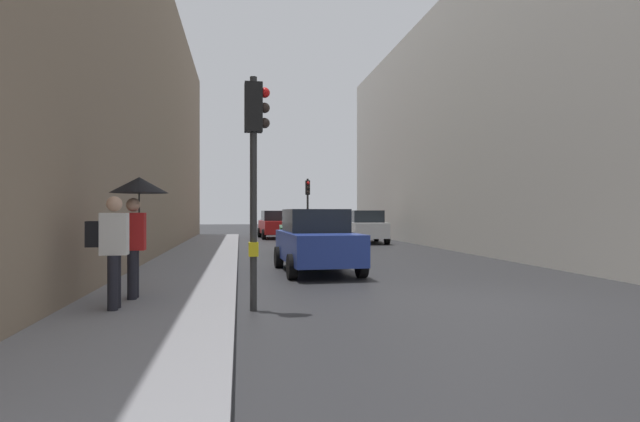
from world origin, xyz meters
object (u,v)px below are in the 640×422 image
Objects in this scene: traffic_light_near_left at (255,150)px; car_white_compact at (365,227)px; pedestrian_with_umbrella at (137,203)px; pedestrian_with_black_backpack at (111,245)px; car_green_estate at (302,232)px; car_red_sedan at (276,225)px; car_silver_hatchback at (274,222)px; traffic_light_far_median at (308,198)px; car_blue_van at (316,241)px.

car_white_compact is at bearing 70.00° from traffic_light_near_left.
pedestrian_with_umbrella reaches higher than pedestrian_with_black_backpack.
car_green_estate and car_red_sedan have the same top height.
car_red_sedan is (-0.34, -6.50, 0.00)m from car_silver_hatchback.
traffic_light_near_left is 0.93× the size of car_white_compact.
car_white_compact is (4.14, -11.99, 0.00)m from car_silver_hatchback.
traffic_light_near_left is at bearing -94.51° from car_silver_hatchback.
car_green_estate is at bearing -99.05° from traffic_light_far_median.
pedestrian_with_black_backpack reaches higher than car_blue_van.
traffic_light_far_median is at bearing 74.07° from pedestrian_with_black_backpack.
car_silver_hatchback is 2.42× the size of pedestrian_with_black_backpack.
traffic_light_far_median reaches higher than car_green_estate.
car_red_sedan is at bearing 79.89° from pedestrian_with_umbrella.
car_silver_hatchback is at bearing 81.34° from pedestrian_with_black_backpack.
car_silver_hatchback is (2.35, 29.82, -1.87)m from traffic_light_near_left.
car_silver_hatchback and car_white_compact have the same top height.
traffic_light_far_median is 9.44m from car_green_estate.
traffic_light_near_left is 2.32m from pedestrian_with_umbrella.
pedestrian_with_black_backpack is at bearing -105.93° from traffic_light_far_median.
pedestrian_with_black_backpack is (-4.46, -11.57, 0.29)m from car_green_estate.
car_red_sedan is at bearing -93.02° from car_silver_hatchback.
pedestrian_with_black_backpack reaches higher than car_silver_hatchback.
car_red_sedan and car_blue_van have the same top height.
pedestrian_with_umbrella is (-4.39, -29.19, 0.96)m from car_silver_hatchback.
car_silver_hatchback is at bearing 109.06° from car_white_compact.
pedestrian_with_black_backpack is at bearing -101.89° from pedestrian_with_umbrella.
traffic_light_near_left is (-3.68, -20.42, 0.24)m from traffic_light_far_median.
car_green_estate is 12.09m from car_red_sedan.
traffic_light_near_left is 19.07m from car_white_compact.
traffic_light_near_left reaches higher than car_blue_van.
traffic_light_near_left is 11.61m from car_green_estate.
pedestrian_with_black_backpack is at bearing -126.34° from car_blue_van.
traffic_light_near_left reaches higher than pedestrian_with_umbrella.
car_green_estate and car_blue_van have the same top height.
traffic_light_far_median reaches higher than car_red_sedan.
car_red_sedan is 1.00× the size of car_white_compact.
traffic_light_near_left is at bearing -100.22° from traffic_light_far_median.
traffic_light_far_median reaches higher than pedestrian_with_umbrella.
car_red_sedan is 24.04m from pedestrian_with_black_backpack.
traffic_light_near_left is 1.86× the size of pedestrian_with_umbrella.
pedestrian_with_umbrella is 1.20m from pedestrian_with_black_backpack.
car_blue_van is (-0.14, -18.07, 0.00)m from car_red_sedan.
pedestrian_with_black_backpack is at bearing -98.66° from car_silver_hatchback.
pedestrian_with_umbrella reaches higher than car_green_estate.
traffic_light_far_median is at bearing 79.78° from traffic_light_near_left.
pedestrian_with_umbrella is at bearing -106.12° from traffic_light_far_median.
car_silver_hatchback is 0.99× the size of car_green_estate.
traffic_light_near_left reaches higher than car_silver_hatchback.
pedestrian_with_black_backpack is at bearing -100.18° from car_red_sedan.
traffic_light_near_left is 0.93× the size of car_silver_hatchback.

